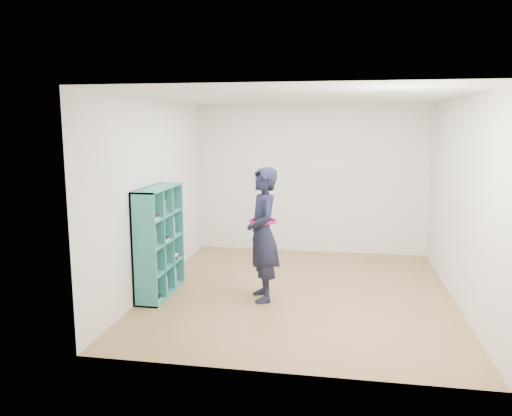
# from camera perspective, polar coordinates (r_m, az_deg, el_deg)

# --- Properties ---
(floor) EXTENTS (4.50, 4.50, 0.00)m
(floor) POSITION_cam_1_polar(r_m,az_deg,el_deg) (6.88, 4.98, -9.56)
(floor) COLOR olive
(floor) RESTS_ON ground
(ceiling) EXTENTS (4.50, 4.50, 0.00)m
(ceiling) POSITION_cam_1_polar(r_m,az_deg,el_deg) (6.51, 5.32, 12.61)
(ceiling) COLOR white
(ceiling) RESTS_ON wall_back
(wall_left) EXTENTS (0.02, 4.50, 2.60)m
(wall_left) POSITION_cam_1_polar(r_m,az_deg,el_deg) (7.02, -11.36, 1.60)
(wall_left) COLOR white
(wall_left) RESTS_ON floor
(wall_right) EXTENTS (0.02, 4.50, 2.60)m
(wall_right) POSITION_cam_1_polar(r_m,az_deg,el_deg) (6.71, 22.42, 0.70)
(wall_right) COLOR white
(wall_right) RESTS_ON floor
(wall_back) EXTENTS (4.00, 0.02, 2.60)m
(wall_back) POSITION_cam_1_polar(r_m,az_deg,el_deg) (8.79, 6.36, 3.33)
(wall_back) COLOR white
(wall_back) RESTS_ON floor
(wall_front) EXTENTS (4.00, 0.02, 2.60)m
(wall_front) POSITION_cam_1_polar(r_m,az_deg,el_deg) (4.37, 2.69, -3.05)
(wall_front) COLOR white
(wall_front) RESTS_ON floor
(bookshelf) EXTENTS (0.32, 1.08, 1.44)m
(bookshelf) POSITION_cam_1_polar(r_m,az_deg,el_deg) (6.73, -11.22, -3.88)
(bookshelf) COLOR teal
(bookshelf) RESTS_ON floor
(person) EXTENTS (0.60, 0.73, 1.72)m
(person) POSITION_cam_1_polar(r_m,az_deg,el_deg) (6.37, 0.80, -3.03)
(person) COLOR black
(person) RESTS_ON floor
(smartphone) EXTENTS (0.06, 0.11, 0.15)m
(smartphone) POSITION_cam_1_polar(r_m,az_deg,el_deg) (6.39, -0.67, -1.96)
(smartphone) COLOR silver
(smartphone) RESTS_ON person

